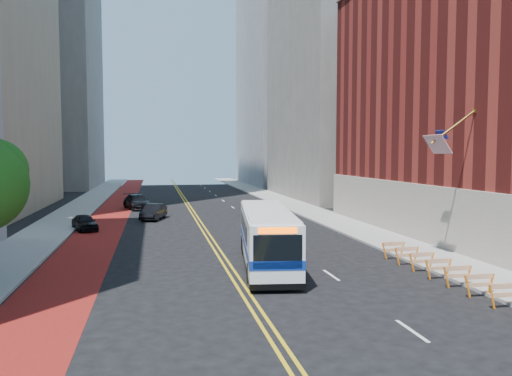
{
  "coord_description": "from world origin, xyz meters",
  "views": [
    {
      "loc": [
        -3.8,
        -17.34,
        6.1
      ],
      "look_at": [
        1.36,
        8.0,
        4.29
      ],
      "focal_mm": 35.0,
      "sensor_mm": 36.0,
      "label": 1
    }
  ],
  "objects": [
    {
      "name": "car_b",
      "position": [
        -3.95,
        29.24,
        0.71
      ],
      "size": [
        2.62,
        4.55,
        1.42
      ],
      "primitive_type": "imported",
      "rotation": [
        0.0,
        0.0,
        -0.28
      ],
      "color": "black",
      "rests_on": "ground"
    },
    {
      "name": "construction_barriers",
      "position": [
        9.6,
        3.42,
        0.68
      ],
      "size": [
        1.42,
        10.91,
        1.0
      ],
      "color": "orange",
      "rests_on": "ground"
    },
    {
      "name": "car_a",
      "position": [
        -9.3,
        23.79,
        0.63
      ],
      "size": [
        2.69,
        4.01,
        1.27
      ],
      "primitive_type": "imported",
      "rotation": [
        0.0,
        0.0,
        0.35
      ],
      "color": "black",
      "rests_on": "ground"
    },
    {
      "name": "sidewalk_right",
      "position": [
        12.0,
        30.0,
        0.07
      ],
      "size": [
        4.0,
        140.0,
        0.15
      ],
      "primitive_type": "cube",
      "color": "gray",
      "rests_on": "ground"
    },
    {
      "name": "bus_lane_paint",
      "position": [
        -8.1,
        30.0,
        0.0
      ],
      "size": [
        3.6,
        140.0,
        0.01
      ],
      "primitive_type": "cube",
      "color": "maroon",
      "rests_on": "ground"
    },
    {
      "name": "midrise_right_near",
      "position": [
        23.0,
        48.0,
        20.0
      ],
      "size": [
        18.0,
        26.0,
        40.0
      ],
      "primitive_type": "cube",
      "color": "slate",
      "rests_on": "ground"
    },
    {
      "name": "center_line_outer",
      "position": [
        0.18,
        30.0,
        0.0
      ],
      "size": [
        0.14,
        140.0,
        0.01
      ],
      "primitive_type": "cube",
      "color": "gold",
      "rests_on": "ground"
    },
    {
      "name": "center_line_inner",
      "position": [
        -0.18,
        30.0,
        0.0
      ],
      "size": [
        0.14,
        140.0,
        0.01
      ],
      "primitive_type": "cube",
      "color": "gold",
      "rests_on": "ground"
    },
    {
      "name": "car_c",
      "position": [
        -5.71,
        38.48,
        0.79
      ],
      "size": [
        3.65,
        5.86,
        1.58
      ],
      "primitive_type": "imported",
      "rotation": [
        0.0,
        0.0,
        0.28
      ],
      "color": "black",
      "rests_on": "ground"
    },
    {
      "name": "midrise_right_far",
      "position": [
        24.0,
        78.0,
        27.5
      ],
      "size": [
        20.0,
        28.0,
        55.0
      ],
      "primitive_type": "cube",
      "color": "gray",
      "rests_on": "ground"
    },
    {
      "name": "lane_dashes",
      "position": [
        4.8,
        38.0,
        0.01
      ],
      "size": [
        0.14,
        98.2,
        0.01
      ],
      "color": "silver",
      "rests_on": "ground"
    },
    {
      "name": "sidewalk_left",
      "position": [
        -12.0,
        30.0,
        0.07
      ],
      "size": [
        4.0,
        140.0,
        0.15
      ],
      "primitive_type": "cube",
      "color": "gray",
      "rests_on": "ground"
    },
    {
      "name": "ground",
      "position": [
        0.0,
        0.0,
        0.0
      ],
      "size": [
        160.0,
        160.0,
        0.0
      ],
      "primitive_type": "plane",
      "color": "black",
      "rests_on": "ground"
    },
    {
      "name": "midrise_left_far",
      "position": [
        -24.0,
        78.0,
        32.5
      ],
      "size": [
        20.0,
        26.0,
        65.0
      ],
      "primitive_type": "cube",
      "color": "slate",
      "rests_on": "ground"
    },
    {
      "name": "transit_bus",
      "position": [
        2.12,
        8.87,
        1.61
      ],
      "size": [
        3.97,
        11.44,
        3.08
      ],
      "rotation": [
        0.0,
        0.0,
        -0.14
      ],
      "color": "white",
      "rests_on": "ground"
    }
  ]
}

